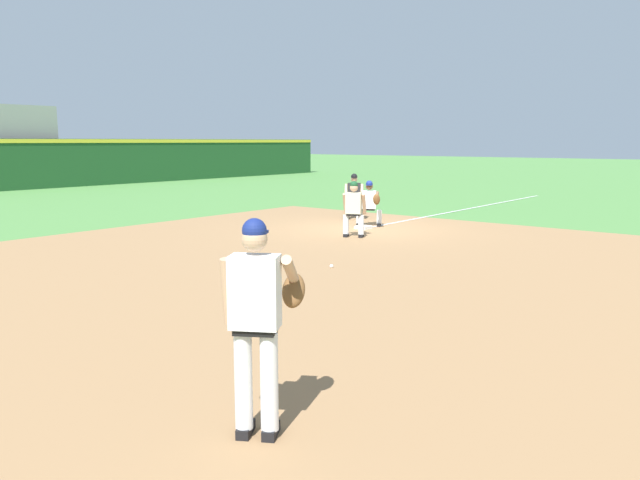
{
  "coord_description": "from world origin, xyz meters",
  "views": [
    {
      "loc": [
        -14.48,
        -10.01,
        2.47
      ],
      "look_at": [
        -7.68,
        -4.56,
        1.08
      ],
      "focal_mm": 35.0,
      "sensor_mm": 36.0,
      "label": 1
    }
  ],
  "objects_px": {
    "baseball": "(331,266)",
    "first_base_bag": "(363,227)",
    "umpire": "(354,195)",
    "first_baseman": "(370,202)",
    "baserunner": "(354,207)",
    "pitcher": "(258,315)"
  },
  "relations": [
    {
      "from": "baseball",
      "to": "baserunner",
      "type": "distance_m",
      "value": 4.1
    },
    {
      "from": "first_base_bag",
      "to": "first_baseman",
      "type": "relative_size",
      "value": 0.28
    },
    {
      "from": "baseball",
      "to": "first_baseman",
      "type": "xyz_separation_m",
      "value": [
        5.48,
        2.83,
        0.69
      ]
    },
    {
      "from": "first_base_bag",
      "to": "first_baseman",
      "type": "xyz_separation_m",
      "value": [
        0.53,
        0.16,
        0.69
      ]
    },
    {
      "from": "baseball",
      "to": "umpire",
      "type": "height_order",
      "value": "umpire"
    },
    {
      "from": "first_base_bag",
      "to": "pitcher",
      "type": "bearing_deg",
      "value": -149.2
    },
    {
      "from": "baseball",
      "to": "pitcher",
      "type": "relative_size",
      "value": 0.04
    },
    {
      "from": "baserunner",
      "to": "umpire",
      "type": "bearing_deg",
      "value": 35.42
    },
    {
      "from": "baseball",
      "to": "baserunner",
      "type": "height_order",
      "value": "baserunner"
    },
    {
      "from": "baseball",
      "to": "pitcher",
      "type": "height_order",
      "value": "pitcher"
    },
    {
      "from": "baseball",
      "to": "first_base_bag",
      "type": "bearing_deg",
      "value": 28.34
    },
    {
      "from": "pitcher",
      "to": "umpire",
      "type": "relative_size",
      "value": 1.27
    },
    {
      "from": "first_base_bag",
      "to": "umpire",
      "type": "xyz_separation_m",
      "value": [
        1.62,
        1.49,
        0.75
      ]
    },
    {
      "from": "baserunner",
      "to": "baseball",
      "type": "bearing_deg",
      "value": -150.53
    },
    {
      "from": "first_baseman",
      "to": "umpire",
      "type": "relative_size",
      "value": 0.92
    },
    {
      "from": "baserunner",
      "to": "umpire",
      "type": "distance_m",
      "value": 3.77
    },
    {
      "from": "baseball",
      "to": "umpire",
      "type": "distance_m",
      "value": 7.82
    },
    {
      "from": "first_baseman",
      "to": "umpire",
      "type": "distance_m",
      "value": 1.72
    },
    {
      "from": "baseball",
      "to": "umpire",
      "type": "bearing_deg",
      "value": 32.35
    },
    {
      "from": "baseball",
      "to": "first_baseman",
      "type": "distance_m",
      "value": 6.21
    },
    {
      "from": "pitcher",
      "to": "first_baseman",
      "type": "relative_size",
      "value": 1.39
    },
    {
      "from": "baserunner",
      "to": "umpire",
      "type": "xyz_separation_m",
      "value": [
        3.07,
        2.18,
        0.0
      ]
    }
  ]
}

